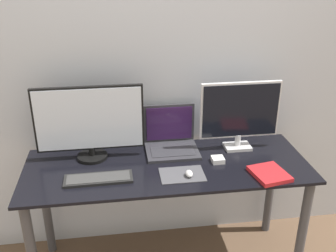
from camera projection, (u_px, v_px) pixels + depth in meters
wall_back at (159, 67)px, 2.46m from camera, size 7.00×0.05×2.50m
desk at (167, 184)px, 2.38m from camera, size 1.68×0.62×0.76m
monitor_left at (89, 122)px, 2.30m from camera, size 0.64×0.18×0.46m
monitor_right at (240, 113)px, 2.42m from camera, size 0.50×0.12×0.44m
laptop at (171, 139)px, 2.48m from camera, size 0.33×0.27×0.27m
keyboard at (98, 179)px, 2.16m from camera, size 0.38×0.13×0.02m
mousepad at (182, 175)px, 2.22m from camera, size 0.25×0.18×0.00m
mouse at (189, 174)px, 2.19m from camera, size 0.04×0.06×0.03m
book at (269, 174)px, 2.20m from camera, size 0.22×0.24×0.02m
power_brick at (218, 160)px, 2.35m from camera, size 0.07×0.07×0.03m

